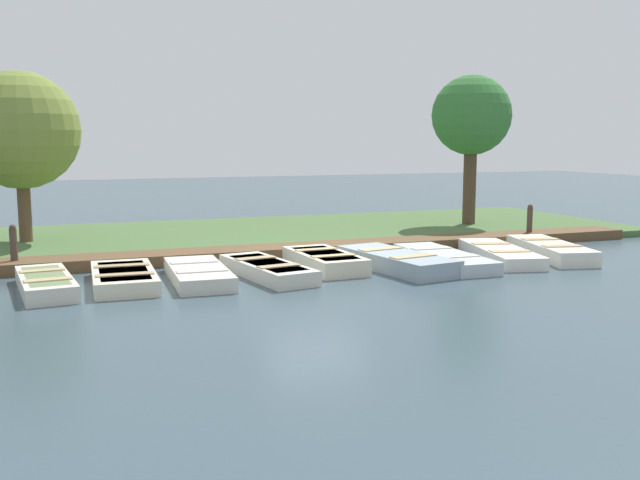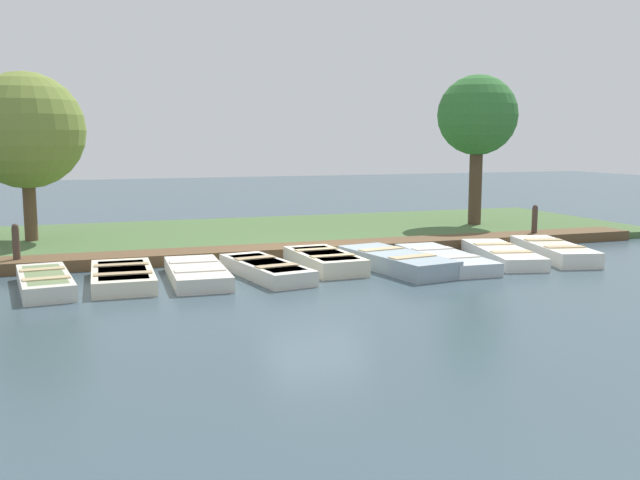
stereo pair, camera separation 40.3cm
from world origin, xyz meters
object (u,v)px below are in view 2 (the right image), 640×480
Objects in this scene: rowboat_2 at (197,273)px; park_tree_left at (477,117)px; rowboat_7 at (502,254)px; rowboat_6 at (445,259)px; rowboat_0 at (45,282)px; rowboat_3 at (266,269)px; rowboat_1 at (122,276)px; rowboat_5 at (396,261)px; mooring_post_far at (534,223)px; rowboat_8 at (553,251)px; park_tree_far_left at (26,131)px; rowboat_4 at (324,260)px; mooring_post_near at (16,247)px.

rowboat_2 is 12.17m from park_tree_left.
park_tree_left is (-5.49, 2.56, 3.58)m from rowboat_7.
rowboat_6 is at bearing -71.06° from rowboat_7.
rowboat_3 is (0.12, 4.59, 0.00)m from rowboat_0.
rowboat_7 is (0.08, 9.23, -0.00)m from rowboat_1.
rowboat_5 is 0.68× the size of park_tree_left.
rowboat_8 is at bearing -26.51° from mooring_post_far.
rowboat_0 is 4.59m from rowboat_3.
rowboat_8 is 0.70× the size of park_tree_far_left.
rowboat_4 is at bearing -54.48° from park_tree_left.
rowboat_3 is 2.88× the size of mooring_post_near.
rowboat_3 is 0.93× the size of rowboat_8.
rowboat_8 is (0.06, 7.60, 0.03)m from rowboat_3.
rowboat_6 is at bearing 86.33° from rowboat_5.
park_tree_left is (-5.51, 10.25, 3.58)m from rowboat_2.
park_tree_far_left is at bearing -150.70° from rowboat_3.
rowboat_5 is 0.71× the size of park_tree_far_left.
rowboat_2 is at bearing -76.09° from rowboat_7.
rowboat_0 is at bearing -89.48° from rowboat_6.
rowboat_0 is 2.65× the size of mooring_post_far.
rowboat_0 is 9.05m from rowboat_6.
mooring_post_near reaches higher than rowboat_8.
rowboat_4 is at bearing 48.49° from park_tree_far_left.
rowboat_5 is (0.31, 7.68, 0.03)m from rowboat_0.
rowboat_4 is 0.77× the size of rowboat_6.
park_tree_far_left reaches higher than rowboat_0.
park_tree_far_left is (-6.27, -3.58, 3.08)m from rowboat_2.
mooring_post_far is (-2.44, 2.72, 0.40)m from rowboat_7.
park_tree_far_left is at bearing -159.67° from rowboat_1.
rowboat_1 is 12.20m from mooring_post_far.
rowboat_4 is 9.51m from park_tree_left.
rowboat_0 reaches higher than rowboat_2.
rowboat_1 is at bearing -78.84° from mooring_post_far.
mooring_post_far is at bearing 103.48° from rowboat_4.
rowboat_3 reaches higher than rowboat_0.
rowboat_0 is 0.86× the size of rowboat_8.
park_tree_far_left reaches higher than rowboat_7.
rowboat_1 is 6.17m from rowboat_5.
park_tree_left is at bearing -178.30° from rowboat_8.
rowboat_1 is at bearing -90.23° from rowboat_6.
mooring_post_near is (-2.44, -11.42, 0.40)m from rowboat_7.
rowboat_6 is 1.02× the size of rowboat_8.
rowboat_4 is (-0.35, 6.13, 0.03)m from rowboat_0.
rowboat_8 is at bearing 83.49° from rowboat_0.
rowboat_3 is at bearing -74.04° from mooring_post_far.
mooring_post_near is 1.00× the size of mooring_post_far.
mooring_post_far reaches higher than rowboat_7.
rowboat_4 is 0.78× the size of rowboat_5.
mooring_post_near is (-2.60, -12.85, 0.36)m from rowboat_8.
rowboat_0 is 2.55m from mooring_post_near.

